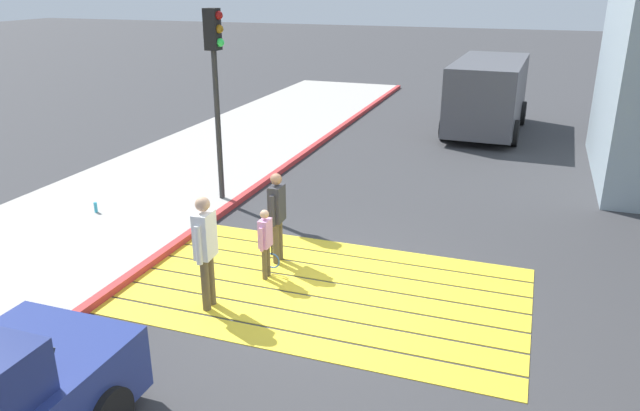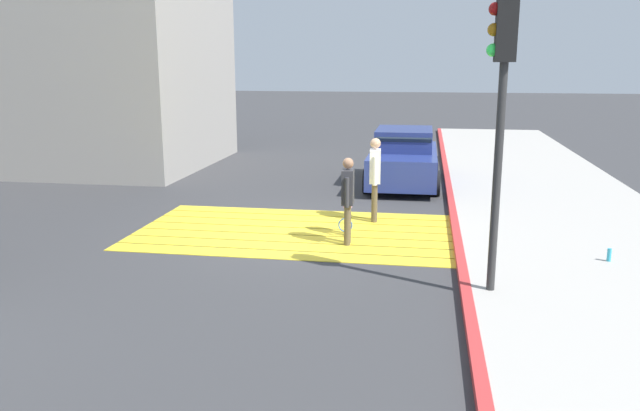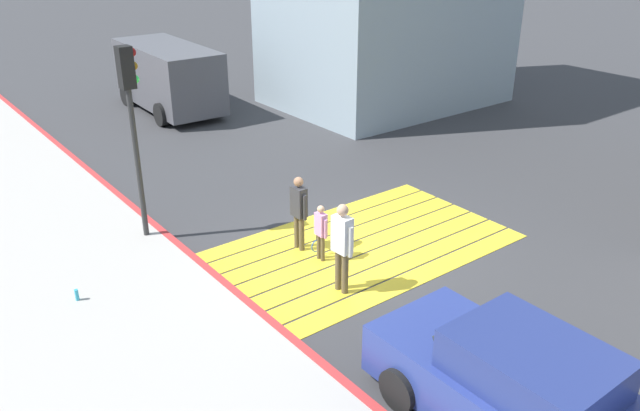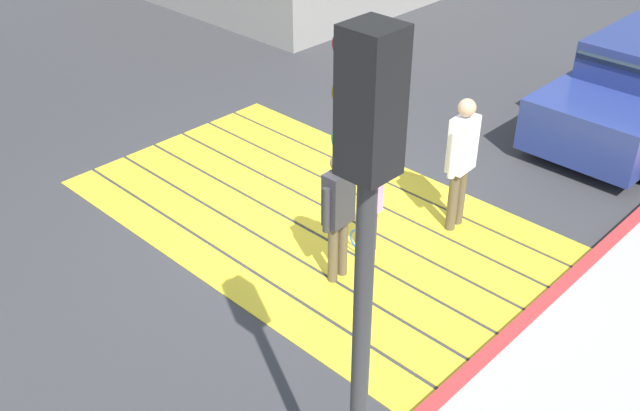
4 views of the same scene
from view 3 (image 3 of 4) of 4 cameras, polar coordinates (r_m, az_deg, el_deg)
ground_plane at (r=13.95m, az=3.89°, el=-3.61°), size 120.00×120.00×0.00m
crosswalk_stripes at (r=13.95m, az=3.89°, el=-3.59°), size 6.40×3.80×0.01m
sidewalk_west at (r=11.53m, az=-17.99°, el=-11.21°), size 4.80×40.00×0.12m
curb_painted at (r=12.28m, az=-7.70°, el=-7.68°), size 0.16×40.00×0.13m
car_parked_near_curb at (r=9.31m, az=17.39°, el=-15.63°), size 2.00×4.31×1.57m
van_down_street at (r=24.12m, az=-13.37°, el=11.19°), size 2.48×5.26×2.35m
traffic_light_corner at (r=13.64m, az=-16.48°, el=8.52°), size 0.39×0.28×4.24m
water_bottle at (r=12.61m, az=-20.88°, el=-7.46°), size 0.07×0.07×0.22m
pedestrian_adult_lead at (r=11.82m, az=1.98°, el=-3.27°), size 0.26×0.53×1.82m
pedestrian_adult_trailing at (r=13.38m, az=-1.90°, el=-0.23°), size 0.22×0.49×1.66m
pedestrian_child_with_racket at (r=13.07m, az=0.05°, el=-2.19°), size 0.28×0.38×1.24m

